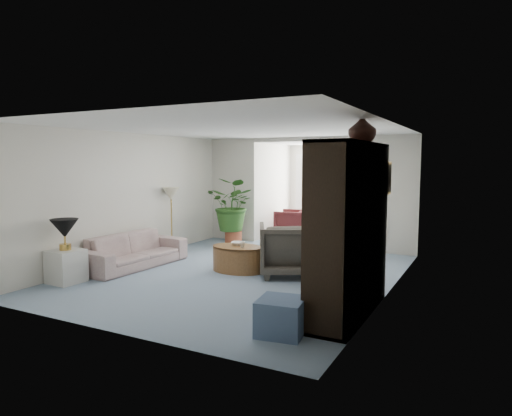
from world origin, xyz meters
The scene contains 26 objects.
floor centered at (0.00, 0.00, 0.00)m, with size 6.00×6.00×0.00m, color #8399AD.
sunroom_floor centered at (0.00, 4.10, 0.00)m, with size 2.60×2.60×0.00m, color #8399AD.
back_pier_left centered at (-1.90, 3.00, 1.25)m, with size 1.20×0.12×2.50m, color silver.
back_pier_right centered at (1.90, 3.00, 1.25)m, with size 1.20×0.12×2.50m, color silver.
back_header centered at (0.00, 3.00, 2.45)m, with size 2.60×0.12×0.10m, color silver.
window_pane centered at (0.00, 5.18, 1.40)m, with size 2.20×0.02×1.50m, color white.
window_blinds centered at (0.00, 5.15, 1.40)m, with size 2.20×0.02×1.50m, color white.
framed_picture centered at (2.46, -0.10, 1.70)m, with size 0.04×0.50×0.40m, color beige.
sofa centered at (-2.02, -0.40, 0.31)m, with size 2.09×0.82×0.61m, color beige.
end_table centered at (-2.22, -1.75, 0.27)m, with size 0.48×0.48×0.53m, color silver.
table_lamp centered at (-2.22, -1.75, 0.88)m, with size 0.44×0.44×0.30m, color black.
floor_lamp centered at (-2.35, 1.13, 1.25)m, with size 0.36×0.36×0.28m, color beige.
coffee_table centered at (-0.15, 0.19, 0.23)m, with size 0.95×0.95×0.45m, color brown.
coffee_bowl centered at (-0.20, 0.29, 0.48)m, with size 0.24×0.24×0.06m, color white.
coffee_cup centered at (0.00, 0.09, 0.50)m, with size 0.10×0.10×0.10m, color beige.
wingback_chair centered at (0.75, 0.35, 0.45)m, with size 0.95×0.98×0.89m, color #575045.
side_table_dark centered at (1.45, 0.65, 0.30)m, with size 0.49×0.40×0.59m, color black.
entertainment_cabinet centered at (2.23, -1.13, 1.09)m, with size 0.52×1.96×2.18m, color black.
cabinet_urn centered at (2.23, -0.63, 2.37)m, with size 0.37×0.37×0.39m, color black.
ottoman centered at (1.76, -2.16, 0.20)m, with size 0.51×0.51×0.41m, color slate.
plant_pot centered at (-1.54, 2.42, 0.16)m, with size 0.40×0.40×0.32m, color brown.
house_plant centered at (-1.54, 2.42, 0.94)m, with size 1.12×0.97×1.24m, color #2A561D.
sunroom_chair_blue centered at (0.79, 3.99, 0.36)m, with size 0.77×0.79×0.72m, color slate.
sunroom_chair_maroon centered at (-0.71, 3.99, 0.36)m, with size 0.77×0.79×0.72m, color #5A1F22.
sunroom_table centered at (0.04, 4.74, 0.28)m, with size 0.46×0.36×0.56m, color brown.
shelf_clutter centered at (2.18, -1.22, 1.09)m, with size 0.30×1.24×1.06m.
Camera 1 is at (3.79, -6.68, 1.94)m, focal length 31.83 mm.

